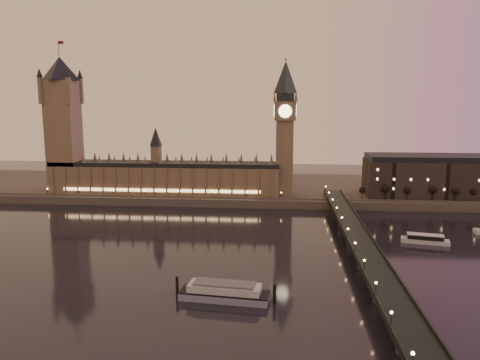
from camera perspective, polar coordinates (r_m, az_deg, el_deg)
The scene contains 15 objects.
ground at distance 253.93m, azimuth -6.91°, elevation -8.48°, with size 700.00×700.00×0.00m, color black.
far_embankment at distance 408.61m, azimuth 1.94°, elevation -1.01°, with size 560.00×130.00×6.00m, color #423D35.
palace_of_westminster at distance 372.74m, azimuth -9.23°, elevation 0.74°, with size 180.00×26.62×52.00m.
victoria_tower at distance 395.88m, azimuth -20.78°, elevation 7.18°, with size 31.68×31.68×118.00m.
big_ben at distance 357.27m, azimuth 5.50°, elevation 7.26°, with size 17.68×17.68×104.00m.
westminster_bridge at distance 250.49m, azimuth 14.24°, elevation -7.65°, with size 13.20×260.00×15.30m.
city_block at distance 398.29m, azimuth 26.11°, elevation 0.52°, with size 155.00×45.00×34.00m.
bare_tree_0 at distance 356.29m, azimuth 14.74°, elevation -1.10°, with size 5.38×5.38×10.94m.
bare_tree_1 at distance 359.38m, azimuth 17.25°, elevation -1.13°, with size 5.38×5.38×10.94m.
bare_tree_2 at distance 363.16m, azimuth 19.72°, elevation -1.15°, with size 5.38×5.38×10.94m.
bare_tree_3 at distance 367.60m, azimuth 22.13°, elevation -1.17°, with size 5.38×5.38×10.94m.
bare_tree_4 at distance 372.67m, azimuth 24.49°, elevation -1.19°, with size 5.38×5.38×10.94m.
bare_tree_5 at distance 378.35m, azimuth 26.77°, elevation -1.21°, with size 5.38×5.38×10.94m.
cruise_boat_c at distance 282.91m, azimuth 21.63°, elevation -6.73°, with size 26.39×12.03×5.10m.
moored_barge at distance 192.45m, azimuth -1.90°, elevation -13.48°, with size 41.21×13.95×7.60m.
Camera 1 is at (50.68, -235.96, 78.96)m, focal length 35.00 mm.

